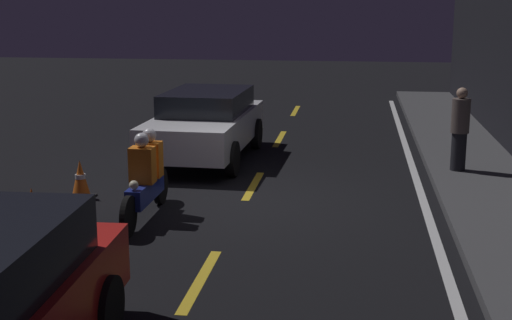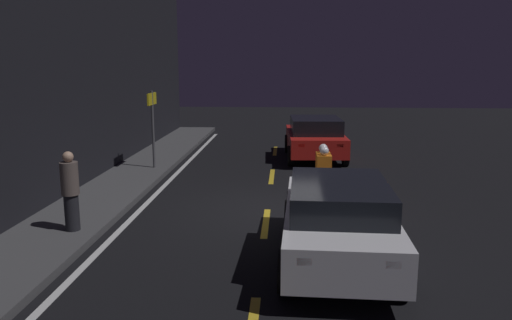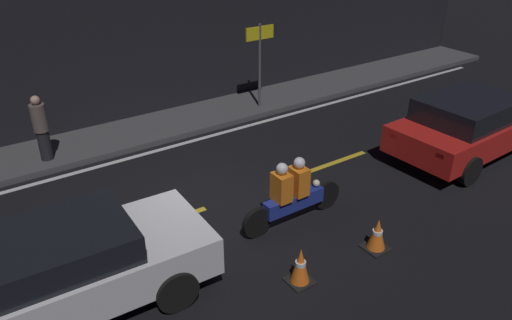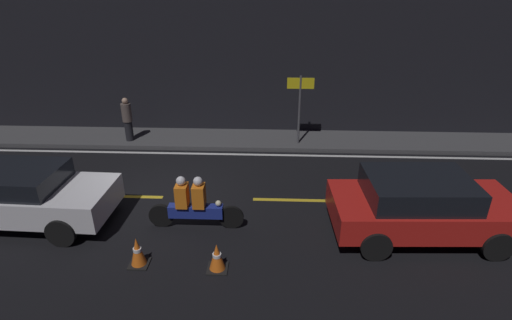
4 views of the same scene
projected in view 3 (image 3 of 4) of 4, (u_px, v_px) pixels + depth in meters
The scene contains 13 objects.
ground_plane at pixel (205, 208), 10.13m from camera, with size 56.00×56.00×0.00m, color black.
raised_curb at pixel (128, 135), 13.11m from camera, with size 28.00×1.81×0.15m.
lane_dash_c at pixel (160, 224), 9.63m from camera, with size 2.00×0.14×0.01m.
lane_dash_d at pixel (334, 163), 11.87m from camera, with size 2.00×0.14×0.01m.
lane_dash_e at pixel (453, 121), 14.12m from camera, with size 2.00×0.14×0.01m.
lane_solid_kerb at pixel (146, 153), 12.30m from camera, with size 25.20×0.14×0.01m.
sedan_white at pixel (63, 269), 7.28m from camera, with size 4.33×2.01×1.44m.
taxi_red at pixel (469, 124), 11.91m from camera, with size 4.25×2.14×1.50m.
motorcycle at pixel (291, 194), 9.40m from camera, with size 2.30×0.36×1.37m.
traffic_cone_near at pixel (300, 266), 8.04m from camera, with size 0.42×0.42×0.67m.
traffic_cone_mid at pixel (377, 234), 8.83m from camera, with size 0.43×0.43×0.62m.
pedestrian at pixel (41, 128), 11.37m from camera, with size 0.34×0.34×1.57m.
shop_sign at pixel (260, 50), 13.95m from camera, with size 0.90×0.08×2.40m.
Camera 3 is at (-3.94, -7.61, 5.58)m, focal length 35.00 mm.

